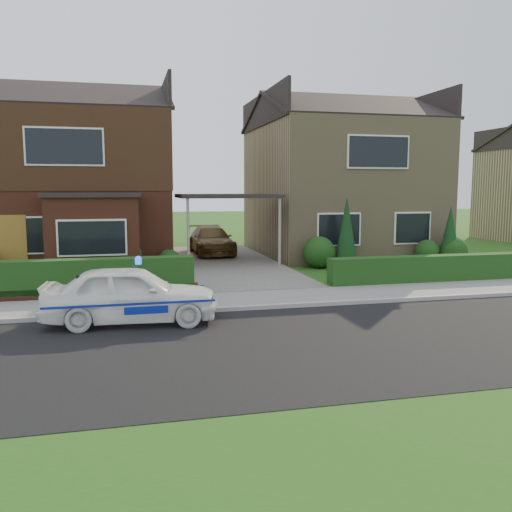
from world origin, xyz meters
name	(u,v)px	position (x,y,z in m)	size (l,w,h in m)	color
ground	(332,342)	(0.00, 0.00, 0.00)	(120.00, 120.00, 0.00)	#204D14
road	(332,342)	(0.00, 0.00, 0.00)	(60.00, 6.00, 0.02)	black
kerb	(287,306)	(0.00, 3.05, 0.06)	(60.00, 0.16, 0.12)	#9E9993
sidewalk	(276,298)	(0.00, 4.10, 0.05)	(60.00, 2.00, 0.10)	slate
grass_verge	(504,468)	(0.00, -5.00, 0.00)	(60.00, 4.00, 0.01)	#204D14
driveway	(228,263)	(0.00, 11.00, 0.06)	(3.80, 12.00, 0.12)	#666059
house_left	(76,168)	(-5.78, 13.90, 3.81)	(7.50, 9.53, 7.25)	brown
house_right	(338,174)	(5.80, 13.99, 3.66)	(7.50, 8.06, 7.25)	#9B835F
carport_link	(228,197)	(0.00, 10.95, 2.66)	(3.80, 3.00, 2.77)	black
dwarf_wall	(53,295)	(-5.80, 5.30, 0.18)	(7.70, 0.25, 0.36)	brown
hedge_left	(54,300)	(-5.80, 5.45, 0.00)	(7.50, 0.55, 0.90)	#103412
hedge_right	(441,283)	(5.80, 5.35, 0.00)	(7.50, 0.55, 0.80)	#103412
shrub_left_mid	(123,257)	(-4.00, 9.30, 0.66)	(1.32, 1.32, 1.32)	#103412
shrub_left_near	(169,261)	(-2.40, 9.60, 0.42)	(0.84, 0.84, 0.84)	#103412
shrub_right_near	(319,252)	(3.20, 9.40, 0.60)	(1.20, 1.20, 1.20)	#103412
shrub_right_mid	(427,252)	(7.80, 9.50, 0.48)	(0.96, 0.96, 0.96)	#103412
shrub_right_far	(454,250)	(8.80, 9.20, 0.54)	(1.08, 1.08, 1.08)	#103412
conifer_a	(346,234)	(4.20, 9.20, 1.30)	(0.90, 0.90, 2.60)	black
conifer_b	(450,236)	(8.60, 9.20, 1.10)	(0.90, 0.90, 2.20)	black
police_car	(131,295)	(-3.81, 2.40, 0.65)	(3.51, 3.92, 1.46)	white
driveway_car	(211,240)	(-0.20, 13.83, 0.71)	(1.66, 4.09, 1.19)	brown
potted_plant_b	(170,268)	(-2.50, 7.80, 0.42)	(0.46, 0.37, 0.83)	gray
potted_plant_c	(50,277)	(-6.10, 7.08, 0.40)	(0.45, 0.45, 0.80)	gray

